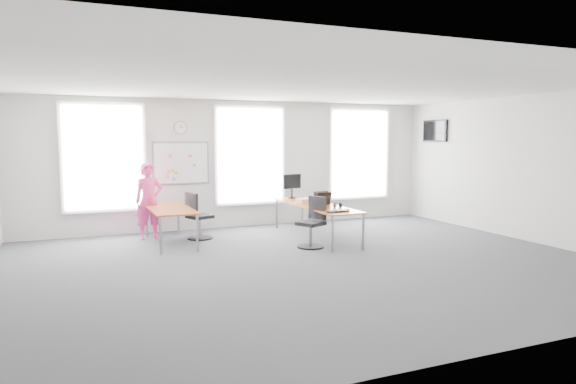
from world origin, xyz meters
name	(u,v)px	position (x,y,z in m)	size (l,w,h in m)	color
floor	(309,264)	(0.00, 0.00, 0.00)	(10.00, 10.00, 0.00)	#26262A
ceiling	(309,84)	(0.00, 0.00, 3.00)	(10.00, 10.00, 0.00)	silver
wall_back	(238,164)	(0.00, 4.00, 1.50)	(10.00, 10.00, 0.00)	silver
wall_front	(488,204)	(0.00, -4.00, 1.50)	(10.00, 10.00, 0.00)	silver
wall_right	(532,168)	(5.00, 0.00, 1.50)	(10.00, 10.00, 0.00)	silver
window_left	(104,158)	(-3.00, 3.97, 1.70)	(1.60, 0.06, 2.20)	white
window_mid	(250,156)	(0.30, 3.97, 1.70)	(1.60, 0.06, 2.20)	white
window_right	(359,154)	(3.30, 3.97, 1.70)	(1.60, 0.06, 2.20)	white
desk_right	(316,207)	(1.10, 2.03, 0.67)	(0.78, 2.94, 0.71)	#BA6731
desk_left	(170,211)	(-1.86, 2.60, 0.67)	(0.80, 1.99, 0.73)	#BA6731
chair_right	(313,225)	(0.64, 1.19, 0.43)	(0.58, 0.58, 0.98)	black
chair_left	(197,219)	(-1.26, 2.82, 0.43)	(0.58, 0.58, 0.99)	black
person	(149,201)	(-2.18, 3.25, 0.81)	(0.59, 0.39, 1.61)	#E03685
whiteboard	(181,163)	(-1.35, 3.97, 1.55)	(1.20, 0.03, 0.90)	white
wall_clock	(180,128)	(-1.35, 3.97, 2.35)	(0.30, 0.30, 0.04)	gray
tv	(435,131)	(4.95, 3.00, 2.30)	(0.06, 0.90, 0.55)	black
keyboard	(338,211)	(1.00, 0.84, 0.73)	(0.46, 0.16, 0.02)	black
mouse	(347,209)	(1.27, 0.95, 0.74)	(0.07, 0.11, 0.04)	black
lens_cap	(338,209)	(1.18, 1.16, 0.72)	(0.06, 0.06, 0.01)	black
headphones	(337,205)	(1.30, 1.42, 0.76)	(0.17, 0.09, 0.10)	black
laptop_sleeve	(322,199)	(1.17, 1.83, 0.86)	(0.36, 0.22, 0.29)	black
paper_stack	(304,201)	(0.95, 2.29, 0.77)	(0.29, 0.22, 0.10)	beige
monitor	(292,184)	(1.10, 3.29, 1.05)	(0.50, 0.21, 0.56)	black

